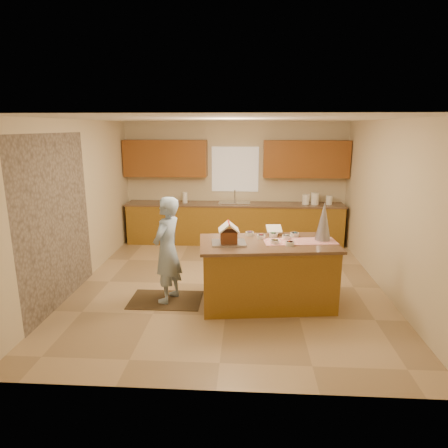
{
  "coord_description": "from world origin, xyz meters",
  "views": [
    {
      "loc": [
        0.29,
        -6.17,
        2.58
      ],
      "look_at": [
        -0.1,
        0.2,
        1.0
      ],
      "focal_mm": 31.46,
      "sensor_mm": 36.0,
      "label": 1
    }
  ],
  "objects_px": {
    "tinsel_tree": "(324,221)",
    "boy": "(167,250)",
    "gingerbread_house": "(229,235)",
    "island_base": "(267,275)"
  },
  "relations": [
    {
      "from": "island_base",
      "to": "boy",
      "type": "xyz_separation_m",
      "value": [
        -1.48,
        0.02,
        0.35
      ]
    },
    {
      "from": "boy",
      "to": "gingerbread_house",
      "type": "relative_size",
      "value": 4.92
    },
    {
      "from": "tinsel_tree",
      "to": "gingerbread_house",
      "type": "xyz_separation_m",
      "value": [
        -1.37,
        -0.27,
        -0.15
      ]
    },
    {
      "from": "tinsel_tree",
      "to": "boy",
      "type": "relative_size",
      "value": 0.36
    },
    {
      "from": "boy",
      "to": "gingerbread_house",
      "type": "height_order",
      "value": "boy"
    },
    {
      "from": "boy",
      "to": "island_base",
      "type": "bearing_deg",
      "value": 107.98
    },
    {
      "from": "tinsel_tree",
      "to": "boy",
      "type": "distance_m",
      "value": 2.33
    },
    {
      "from": "island_base",
      "to": "gingerbread_house",
      "type": "height_order",
      "value": "gingerbread_house"
    },
    {
      "from": "island_base",
      "to": "tinsel_tree",
      "type": "distance_m",
      "value": 1.14
    },
    {
      "from": "tinsel_tree",
      "to": "boy",
      "type": "height_order",
      "value": "boy"
    }
  ]
}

